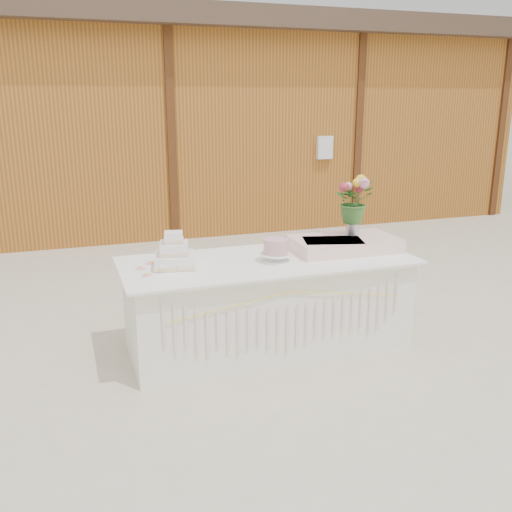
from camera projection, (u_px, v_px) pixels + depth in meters
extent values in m
plane|color=beige|center=(267.00, 346.00, 4.88)|extent=(80.00, 80.00, 0.00)
cube|color=#A25F22|center=(150.00, 130.00, 9.94)|extent=(12.00, 4.00, 3.00)
cube|color=#413124|center=(145.00, 29.00, 9.50)|extent=(12.60, 4.60, 0.30)
cube|color=white|center=(268.00, 305.00, 4.78)|extent=(2.28, 0.88, 0.75)
cube|color=white|center=(268.00, 261.00, 4.67)|extent=(2.40, 1.00, 0.02)
cube|color=white|center=(175.00, 260.00, 4.46)|extent=(0.35, 0.35, 0.10)
cube|color=#FFCBA1|center=(175.00, 264.00, 4.46)|extent=(0.37, 0.37, 0.02)
cube|color=white|center=(174.00, 248.00, 4.43)|extent=(0.25, 0.25, 0.09)
cube|color=#FFCBA1|center=(174.00, 252.00, 4.44)|extent=(0.27, 0.27, 0.02)
cube|color=white|center=(174.00, 237.00, 4.41)|extent=(0.17, 0.17, 0.08)
cube|color=#FFCBA1|center=(174.00, 240.00, 4.41)|extent=(0.18, 0.18, 0.02)
cylinder|color=white|center=(276.00, 261.00, 4.61)|extent=(0.22, 0.22, 0.01)
cylinder|color=white|center=(276.00, 257.00, 4.60)|extent=(0.06, 0.06, 0.04)
cylinder|color=white|center=(276.00, 254.00, 4.60)|extent=(0.26, 0.26, 0.01)
cylinder|color=#DA9DA6|center=(276.00, 246.00, 4.58)|extent=(0.20, 0.20, 0.12)
cube|color=#FFD3CD|center=(344.00, 244.00, 4.93)|extent=(0.91, 0.54, 0.11)
cylinder|color=silver|center=(353.00, 226.00, 5.01)|extent=(0.12, 0.12, 0.16)
imported|color=#386B2A|center=(354.00, 195.00, 4.94)|extent=(0.41, 0.38, 0.39)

